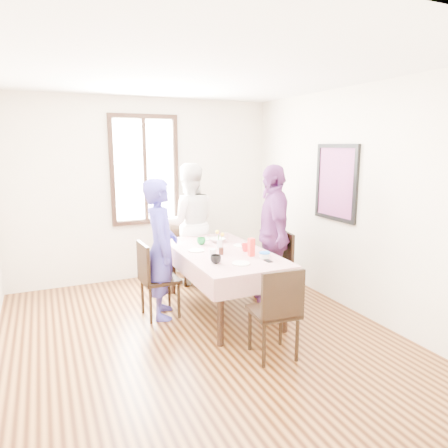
{
  "coord_description": "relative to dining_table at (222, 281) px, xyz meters",
  "views": [
    {
      "loc": [
        -1.41,
        -3.79,
        2.01
      ],
      "look_at": [
        0.51,
        0.49,
        1.1
      ],
      "focal_mm": 32.57,
      "sensor_mm": 36.0,
      "label": 1
    }
  ],
  "objects": [
    {
      "name": "dining_table",
      "position": [
        0.0,
        0.0,
        0.0
      ],
      "size": [
        0.89,
        1.75,
        0.75
      ],
      "primitive_type": "cube",
      "color": "black",
      "rests_on": "ground"
    },
    {
      "name": "serving_bowl",
      "position": [
        0.12,
        0.44,
        0.41
      ],
      "size": [
        0.24,
        0.24,
        0.05
      ],
      "primitive_type": "imported",
      "rotation": [
        0.0,
        0.0,
        0.21
      ],
      "color": "white",
      "rests_on": "tablecloth"
    },
    {
      "name": "art_poster",
      "position": [
        1.47,
        -0.24,
        1.18
      ],
      "size": [
        0.04,
        0.76,
        0.96
      ],
      "primitive_type": "cube",
      "color": "red",
      "rests_on": "right_wall"
    },
    {
      "name": "chair_right",
      "position": [
        0.74,
        0.05,
        0.08
      ],
      "size": [
        0.48,
        0.48,
        0.91
      ],
      "primitive_type": "cube",
      "rotation": [
        0.0,
        0.0,
        1.42
      ],
      "color": "black",
      "rests_on": "ground"
    },
    {
      "name": "back_wall",
      "position": [
        -0.51,
        1.71,
        0.98
      ],
      "size": [
        4.0,
        0.0,
        4.0
      ],
      "primitive_type": "plane",
      "rotation": [
        1.57,
        0.0,
        0.0
      ],
      "color": "beige",
      "rests_on": "ground"
    },
    {
      "name": "butter_tub",
      "position": [
        0.31,
        -0.49,
        0.41
      ],
      "size": [
        0.11,
        0.11,
        0.06
      ],
      "primitive_type": "cylinder",
      "color": "white",
      "rests_on": "tablecloth"
    },
    {
      "name": "drinking_glass",
      "position": [
        -0.23,
        -0.26,
        0.44
      ],
      "size": [
        0.07,
        0.07,
        0.11
      ],
      "primitive_type": "cylinder",
      "color": "silver",
      "rests_on": "tablecloth"
    },
    {
      "name": "jam_jar",
      "position": [
        -0.08,
        -0.14,
        0.43
      ],
      "size": [
        0.06,
        0.06,
        0.08
      ],
      "primitive_type": "cylinder",
      "color": "black",
      "rests_on": "tablecloth"
    },
    {
      "name": "right_wall",
      "position": [
        1.49,
        -0.54,
        0.98
      ],
      "size": [
        0.0,
        4.5,
        4.5
      ],
      "primitive_type": "plane",
      "rotation": [
        1.57,
        0.0,
        -1.57
      ],
      "color": "beige",
      "rests_on": "ground"
    },
    {
      "name": "person_right",
      "position": [
        0.72,
        0.05,
        0.52
      ],
      "size": [
        0.78,
        1.13,
        1.78
      ],
      "primitive_type": "imported",
      "rotation": [
        0.0,
        0.0,
        -1.93
      ],
      "color": "#682E6B",
      "rests_on": "ground"
    },
    {
      "name": "flower_bunch",
      "position": [
        -0.02,
        0.04,
        0.57
      ],
      "size": [
        0.09,
        0.09,
        0.1
      ],
      "primitive_type": null,
      "color": "yellow",
      "rests_on": "flower_vase"
    },
    {
      "name": "window_pane",
      "position": [
        -0.51,
        1.7,
        1.27
      ],
      "size": [
        0.9,
        0.02,
        1.5
      ],
      "primitive_type": "cube",
      "color": "white",
      "rests_on": "back_wall"
    },
    {
      "name": "smartphone",
      "position": [
        0.28,
        -0.61,
        0.39
      ],
      "size": [
        0.06,
        0.12,
        0.01
      ],
      "primitive_type": "cube",
      "color": "black",
      "rests_on": "tablecloth"
    },
    {
      "name": "juice_carton",
      "position": [
        0.21,
        -0.35,
        0.49
      ],
      "size": [
        0.07,
        0.07,
        0.21
      ],
      "primitive_type": "cube",
      "color": "red",
      "rests_on": "tablecloth"
    },
    {
      "name": "plate_right",
      "position": [
        0.31,
        0.12,
        0.39
      ],
      "size": [
        0.2,
        0.2,
        0.01
      ],
      "primitive_type": "cylinder",
      "color": "white",
      "rests_on": "tablecloth"
    },
    {
      "name": "mug_green",
      "position": [
        -0.12,
        0.4,
        0.43
      ],
      "size": [
        0.15,
        0.15,
        0.09
      ],
      "primitive_type": "imported",
      "rotation": [
        0.0,
        0.0,
        -0.42
      ],
      "color": "#0C7226",
      "rests_on": "tablecloth"
    },
    {
      "name": "mug_flag",
      "position": [
        0.24,
        -0.14,
        0.43
      ],
      "size": [
        0.14,
        0.14,
        0.09
      ],
      "primitive_type": "imported",
      "rotation": [
        0.0,
        0.0,
        0.72
      ],
      "color": "red",
      "rests_on": "tablecloth"
    },
    {
      "name": "butter_lid",
      "position": [
        0.31,
        -0.49,
        0.45
      ],
      "size": [
        0.12,
        0.12,
        0.01
      ],
      "primitive_type": "cylinder",
      "color": "blue",
      "rests_on": "butter_tub"
    },
    {
      "name": "person_left",
      "position": [
        -0.72,
        0.16,
        0.45
      ],
      "size": [
        0.53,
        0.68,
        1.65
      ],
      "primitive_type": "imported",
      "rotation": [
        0.0,
        0.0,
        1.32
      ],
      "color": "#3E369C",
      "rests_on": "ground"
    },
    {
      "name": "window_frame",
      "position": [
        -0.51,
        1.69,
        1.27
      ],
      "size": [
        1.02,
        0.06,
        1.62
      ],
      "primitive_type": "cube",
      "color": "black",
      "rests_on": "back_wall"
    },
    {
      "name": "tablecloth",
      "position": [
        0.0,
        0.0,
        0.38
      ],
      "size": [
        1.01,
        1.87,
        0.01
      ],
      "primitive_type": "cube",
      "color": "#58030A",
      "rests_on": "dining_table"
    },
    {
      "name": "chair_far",
      "position": [
        0.0,
        1.2,
        0.08
      ],
      "size": [
        0.48,
        0.48,
        0.91
      ],
      "primitive_type": "cube",
      "rotation": [
        0.0,
        0.0,
        3.29
      ],
      "color": "black",
      "rests_on": "ground"
    },
    {
      "name": "plate_near",
      "position": [
        -0.04,
        -0.58,
        0.39
      ],
      "size": [
        0.2,
        0.2,
        0.01
      ],
      "primitive_type": "cylinder",
      "color": "white",
      "rests_on": "tablecloth"
    },
    {
      "name": "person_far",
      "position": [
        0.0,
        1.18,
        0.51
      ],
      "size": [
        0.95,
        0.79,
        1.76
      ],
      "primitive_type": "imported",
      "rotation": [
        0.0,
        0.0,
        2.99
      ],
      "color": "white",
      "rests_on": "ground"
    },
    {
      "name": "plate_far",
      "position": [
        0.02,
        0.65,
        0.39
      ],
      "size": [
        0.2,
        0.2,
        0.01
      ],
      "primitive_type": "cylinder",
      "color": "white",
      "rests_on": "tablecloth"
    },
    {
      "name": "chair_near",
      "position": [
        0.0,
        -1.2,
        0.08
      ],
      "size": [
        0.46,
        0.46,
        0.91
      ],
      "primitive_type": "cube",
      "rotation": [
        0.0,
        0.0,
        -0.09
      ],
      "color": "black",
      "rests_on": "ground"
    },
    {
      "name": "ground",
      "position": [
        -0.51,
        -0.54,
        -0.38
      ],
      "size": [
        4.5,
        4.5,
        0.0
      ],
      "primitive_type": "plane",
      "color": "#321608",
      "rests_on": "ground"
    },
    {
      "name": "mug_black",
      "position": [
        -0.28,
        -0.45,
        0.43
      ],
      "size": [
        0.15,
        0.15,
        0.09
      ],
      "primitive_type": "imported",
      "rotation": [
        0.0,
        0.0,
        0.39
      ],
      "color": "black",
      "rests_on": "tablecloth"
    },
    {
      "name": "plate_left",
      "position": [
        -0.29,
        0.12,
        0.39
      ],
      "size": [
        0.2,
        0.2,
        0.01
      ],
      "primitive_type": "cylinder",
      "color": "white",
      "rests_on": "tablecloth"
    },
    {
      "name": "chair_left",
      "position": [
        -0.74,
        0.16,
        0.08
      ],
      "size": [
        0.44,
        0.44,
        0.91
      ],
      "primitive_type": "cube",
      "rotation": [
        0.0,
        0.0,
        -1.52
      ],
      "color": "black",
      "rests_on": "ground"
    },
    {
      "name": "flower_vase",
      "position": [
        -0.02,
        0.04,
        0.45
      ],
      "size": [
        0.07,
        0.07,
        0.13
      ],
      "primitive_type": "cylinder",
      "color": "silver",
      "rests_on": "tablecloth"
    }
  ]
}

